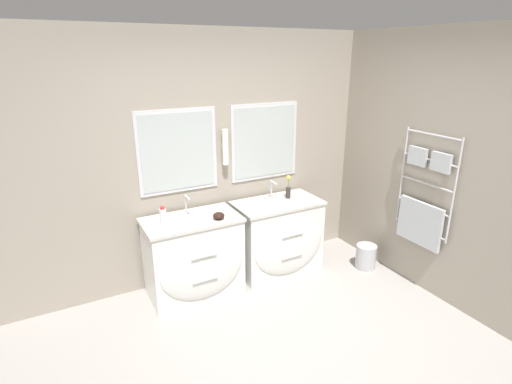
# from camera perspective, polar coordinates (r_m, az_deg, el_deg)

# --- Properties ---
(ground_plane) EXTENTS (16.00, 16.00, 0.00)m
(ground_plane) POSITION_cam_1_polar(r_m,az_deg,el_deg) (3.42, 7.08, -24.43)
(ground_plane) COLOR #9E9993
(wall_back) EXTENTS (5.17, 0.15, 2.60)m
(wall_back) POSITION_cam_1_polar(r_m,az_deg,el_deg) (4.22, -6.48, 4.72)
(wall_back) COLOR #9E9384
(wall_back) RESTS_ON ground_plane
(wall_right) EXTENTS (0.13, 3.69, 2.60)m
(wall_right) POSITION_cam_1_polar(r_m,az_deg,el_deg) (4.45, 21.15, 4.12)
(wall_right) COLOR #9E9384
(wall_right) RESTS_ON ground_plane
(vanity_left) EXTENTS (0.95, 0.59, 0.82)m
(vanity_left) POSITION_cam_1_polar(r_m,az_deg,el_deg) (4.10, -8.77, -9.10)
(vanity_left) COLOR white
(vanity_left) RESTS_ON ground_plane
(vanity_right) EXTENTS (0.95, 0.59, 0.82)m
(vanity_right) POSITION_cam_1_polar(r_m,az_deg,el_deg) (4.48, 3.26, -6.34)
(vanity_right) COLOR white
(vanity_right) RESTS_ON ground_plane
(faucet_left) EXTENTS (0.17, 0.13, 0.20)m
(faucet_left) POSITION_cam_1_polar(r_m,az_deg,el_deg) (4.04, -9.90, -1.84)
(faucet_left) COLOR silver
(faucet_left) RESTS_ON vanity_left
(faucet_right) EXTENTS (0.17, 0.13, 0.20)m
(faucet_right) POSITION_cam_1_polar(r_m,az_deg,el_deg) (4.42, 2.30, 0.31)
(faucet_right) COLOR silver
(faucet_right) RESTS_ON vanity_right
(toiletry_bottle) EXTENTS (0.07, 0.07, 0.21)m
(toiletry_bottle) POSITION_cam_1_polar(r_m,az_deg,el_deg) (3.77, -13.14, -3.64)
(toiletry_bottle) COLOR silver
(toiletry_bottle) RESTS_ON vanity_left
(amenity_bowl) EXTENTS (0.11, 0.11, 0.07)m
(amenity_bowl) POSITION_cam_1_polar(r_m,az_deg,el_deg) (3.91, -5.35, -3.40)
(amenity_bowl) COLOR black
(amenity_bowl) RESTS_ON vanity_left
(flower_vase) EXTENTS (0.05, 0.05, 0.26)m
(flower_vase) POSITION_cam_1_polar(r_m,az_deg,el_deg) (4.44, 4.63, 0.43)
(flower_vase) COLOR #332D2D
(flower_vase) RESTS_ON vanity_right
(waste_bin) EXTENTS (0.23, 0.23, 0.28)m
(waste_bin) POSITION_cam_1_polar(r_m,az_deg,el_deg) (4.82, 15.42, -8.82)
(waste_bin) COLOR #B7B7BC
(waste_bin) RESTS_ON ground_plane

